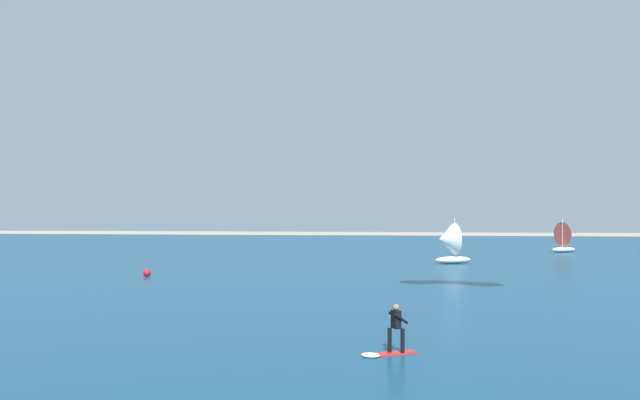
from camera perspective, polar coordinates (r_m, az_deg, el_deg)
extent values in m
cube|color=navy|center=(60.36, 2.01, -5.18)|extent=(160.00, 90.00, 0.10)
cube|color=red|center=(22.62, 6.65, -13.11)|extent=(1.45, 1.02, 0.05)
cylinder|color=black|center=(22.56, 6.09, -12.04)|extent=(0.14, 0.14, 0.80)
cylinder|color=black|center=(22.52, 7.21, -12.06)|extent=(0.14, 0.14, 0.80)
cube|color=black|center=(22.40, 6.65, -10.30)|extent=(0.36, 0.42, 0.60)
sphere|color=#9E7051|center=(22.34, 6.65, -9.26)|extent=(0.22, 0.22, 0.22)
cylinder|color=black|center=(22.62, 6.56, -10.07)|extent=(0.49, 0.31, 0.39)
cylinder|color=black|center=(22.24, 7.11, -10.24)|extent=(0.49, 0.31, 0.39)
ellipsoid|color=white|center=(22.20, 4.43, -13.32)|extent=(0.85, 0.90, 0.08)
ellipsoid|color=white|center=(56.59, 11.52, -5.13)|extent=(3.42, 2.17, 0.61)
cylinder|color=silver|center=(56.53, 11.65, -3.18)|extent=(0.10, 0.10, 3.24)
cone|color=white|center=(56.23, 11.01, -3.36)|extent=(2.28, 3.04, 2.72)
ellipsoid|color=white|center=(72.88, 20.46, -4.07)|extent=(3.10, 2.31, 0.56)
cylinder|color=silver|center=(72.69, 20.37, -2.68)|extent=(0.09, 0.09, 2.97)
cone|color=#D84C3F|center=(73.14, 20.75, -2.78)|extent=(2.33, 2.82, 2.50)
sphere|color=red|center=(47.01, -14.86, -6.16)|extent=(0.52, 0.52, 0.52)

